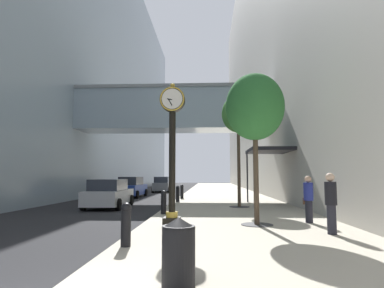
{
  "coord_description": "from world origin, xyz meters",
  "views": [
    {
      "loc": [
        2.38,
        -3.98,
        1.84
      ],
      "look_at": [
        1.08,
        21.44,
        4.31
      ],
      "focal_mm": 30.52,
      "sensor_mm": 36.0,
      "label": 1
    }
  ],
  "objects_px": {
    "bollard_nearest": "(126,223)",
    "street_tree_near": "(255,108)",
    "car_grey_far": "(162,185)",
    "bollard_fourth": "(172,197)",
    "car_blue_near": "(132,187)",
    "street_clock": "(172,147)",
    "car_silver_mid": "(109,194)",
    "pedestrian_walking": "(308,198)",
    "bollard_third": "(164,202)",
    "trash_bin": "(179,251)",
    "street_tree_mid_near": "(238,115)",
    "bollard_sixth": "(182,191)",
    "pedestrian_by_clock": "(331,201)",
    "bollard_fifth": "(178,193)"
  },
  "relations": [
    {
      "from": "street_tree_mid_near",
      "to": "bollard_sixth",
      "type": "bearing_deg",
      "value": 119.76
    },
    {
      "from": "street_tree_near",
      "to": "pedestrian_by_clock",
      "type": "bearing_deg",
      "value": -41.68
    },
    {
      "from": "bollard_fourth",
      "to": "car_blue_near",
      "type": "height_order",
      "value": "car_blue_near"
    },
    {
      "from": "pedestrian_by_clock",
      "to": "car_silver_mid",
      "type": "xyz_separation_m",
      "value": [
        -9.32,
        8.78,
        -0.3
      ]
    },
    {
      "from": "trash_bin",
      "to": "pedestrian_by_clock",
      "type": "xyz_separation_m",
      "value": [
        4.05,
        4.7,
        0.41
      ]
    },
    {
      "from": "pedestrian_walking",
      "to": "street_clock",
      "type": "bearing_deg",
      "value": -163.01
    },
    {
      "from": "bollard_sixth",
      "to": "car_blue_near",
      "type": "relative_size",
      "value": 0.23
    },
    {
      "from": "bollard_fifth",
      "to": "bollard_sixth",
      "type": "bearing_deg",
      "value": 90.0
    },
    {
      "from": "bollard_third",
      "to": "bollard_fifth",
      "type": "bearing_deg",
      "value": 90.0
    },
    {
      "from": "trash_bin",
      "to": "pedestrian_walking",
      "type": "xyz_separation_m",
      "value": [
        4.09,
        7.01,
        0.35
      ]
    },
    {
      "from": "street_tree_near",
      "to": "street_tree_mid_near",
      "type": "relative_size",
      "value": 0.86
    },
    {
      "from": "street_clock",
      "to": "trash_bin",
      "type": "bearing_deg",
      "value": -82.48
    },
    {
      "from": "bollard_fifth",
      "to": "pedestrian_walking",
      "type": "xyz_separation_m",
      "value": [
        5.63,
        -9.0,
        0.34
      ]
    },
    {
      "from": "pedestrian_by_clock",
      "to": "car_silver_mid",
      "type": "relative_size",
      "value": 0.39
    },
    {
      "from": "bollard_fifth",
      "to": "trash_bin",
      "type": "relative_size",
      "value": 0.99
    },
    {
      "from": "street_clock",
      "to": "bollard_nearest",
      "type": "distance_m",
      "value": 3.56
    },
    {
      "from": "bollard_fourth",
      "to": "pedestrian_walking",
      "type": "distance_m",
      "value": 8.01
    },
    {
      "from": "car_blue_near",
      "to": "bollard_fourth",
      "type": "bearing_deg",
      "value": -65.06
    },
    {
      "from": "bollard_sixth",
      "to": "car_silver_mid",
      "type": "relative_size",
      "value": 0.23
    },
    {
      "from": "car_grey_far",
      "to": "bollard_nearest",
      "type": "bearing_deg",
      "value": -83.57
    },
    {
      "from": "bollard_fifth",
      "to": "street_tree_mid_near",
      "type": "bearing_deg",
      "value": -40.25
    },
    {
      "from": "bollard_nearest",
      "to": "street_tree_near",
      "type": "height_order",
      "value": "street_tree_near"
    },
    {
      "from": "street_tree_mid_near",
      "to": "bollard_fifth",
      "type": "bearing_deg",
      "value": 139.75
    },
    {
      "from": "bollard_fifth",
      "to": "pedestrian_walking",
      "type": "relative_size",
      "value": 0.62
    },
    {
      "from": "street_clock",
      "to": "bollard_third",
      "type": "distance_m",
      "value": 4.47
    },
    {
      "from": "car_blue_near",
      "to": "bollard_fifth",
      "type": "bearing_deg",
      "value": -55.01
    },
    {
      "from": "street_clock",
      "to": "car_silver_mid",
      "type": "xyz_separation_m",
      "value": [
        -4.53,
        7.94,
        -1.99
      ]
    },
    {
      "from": "trash_bin",
      "to": "pedestrian_walking",
      "type": "distance_m",
      "value": 8.12
    },
    {
      "from": "street_tree_mid_near",
      "to": "pedestrian_walking",
      "type": "xyz_separation_m",
      "value": [
        1.96,
        -5.9,
        -4.18
      ]
    },
    {
      "from": "bollard_fourth",
      "to": "street_tree_mid_near",
      "type": "relative_size",
      "value": 0.17
    },
    {
      "from": "street_clock",
      "to": "pedestrian_walking",
      "type": "distance_m",
      "value": 5.34
    },
    {
      "from": "bollard_sixth",
      "to": "bollard_nearest",
      "type": "bearing_deg",
      "value": -90.0
    },
    {
      "from": "trash_bin",
      "to": "car_silver_mid",
      "type": "bearing_deg",
      "value": 111.34
    },
    {
      "from": "car_grey_far",
      "to": "bollard_sixth",
      "type": "bearing_deg",
      "value": -75.19
    },
    {
      "from": "pedestrian_walking",
      "to": "bollard_third",
      "type": "bearing_deg",
      "value": 157.04
    },
    {
      "from": "bollard_fourth",
      "to": "pedestrian_walking",
      "type": "bearing_deg",
      "value": -45.33
    },
    {
      "from": "bollard_sixth",
      "to": "street_tree_mid_near",
      "type": "xyz_separation_m",
      "value": [
        3.67,
        -6.41,
        4.52
      ]
    },
    {
      "from": "bollard_nearest",
      "to": "street_tree_mid_near",
      "type": "bearing_deg",
      "value": 70.1
    },
    {
      "from": "street_tree_near",
      "to": "car_grey_far",
      "type": "relative_size",
      "value": 1.18
    },
    {
      "from": "bollard_nearest",
      "to": "car_blue_near",
      "type": "distance_m",
      "value": 20.31
    },
    {
      "from": "trash_bin",
      "to": "car_blue_near",
      "type": "distance_m",
      "value": 23.38
    },
    {
      "from": "bollard_fourth",
      "to": "street_tree_mid_near",
      "type": "height_order",
      "value": "street_tree_mid_near"
    },
    {
      "from": "street_tree_mid_near",
      "to": "car_blue_near",
      "type": "distance_m",
      "value": 13.44
    },
    {
      "from": "street_tree_near",
      "to": "car_grey_far",
      "type": "xyz_separation_m",
      "value": [
        -6.91,
        25.2,
        -3.43
      ]
    },
    {
      "from": "bollard_fourth",
      "to": "bollard_sixth",
      "type": "xyz_separation_m",
      "value": [
        0.0,
        6.62,
        0.0
      ]
    },
    {
      "from": "bollard_nearest",
      "to": "street_tree_mid_near",
      "type": "distance_m",
      "value": 11.69
    },
    {
      "from": "bollard_fourth",
      "to": "car_blue_near",
      "type": "relative_size",
      "value": 0.23
    },
    {
      "from": "car_silver_mid",
      "to": "car_grey_far",
      "type": "xyz_separation_m",
      "value": [
        0.48,
        18.13,
        0.03
      ]
    },
    {
      "from": "car_grey_far",
      "to": "bollard_fourth",
      "type": "bearing_deg",
      "value": -80.25
    },
    {
      "from": "bollard_third",
      "to": "car_blue_near",
      "type": "xyz_separation_m",
      "value": [
        -4.59,
        13.17,
        0.15
      ]
    }
  ]
}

